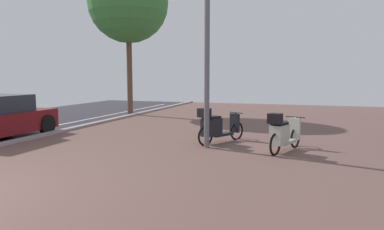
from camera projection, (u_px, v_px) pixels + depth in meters
scooter_near at (283, 134)px, 8.69m from camera, size 0.85×1.64×1.02m
scooter_mid at (216, 127)px, 9.85m from camera, size 1.06×1.64×1.03m
lamp_post at (207, 8)px, 8.89m from camera, size 0.20×0.52×6.51m
street_tree at (128, 3)px, 16.55m from camera, size 3.77×3.77×7.19m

